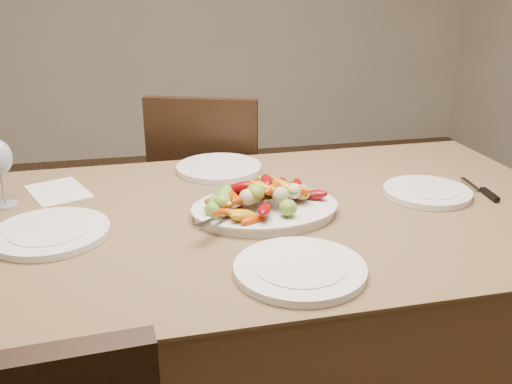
{
  "coord_description": "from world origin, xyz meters",
  "views": [
    {
      "loc": [
        -0.2,
        -1.45,
        1.37
      ],
      "look_at": [
        0.1,
        -0.05,
        0.82
      ],
      "focal_mm": 40.0,
      "sensor_mm": 36.0,
      "label": 1
    }
  ],
  "objects_px": {
    "dining_table": "(256,330)",
    "plate_near": "(300,270)",
    "serving_platter": "(265,211)",
    "wine_glass": "(0,172)",
    "plate_left": "(50,233)",
    "chair_far": "(214,200)",
    "plate_right": "(427,192)",
    "plate_far": "(219,168)"
  },
  "relations": [
    {
      "from": "dining_table",
      "to": "plate_near",
      "type": "distance_m",
      "value": 0.52
    },
    {
      "from": "serving_platter",
      "to": "plate_near",
      "type": "distance_m",
      "value": 0.33
    },
    {
      "from": "wine_glass",
      "to": "plate_left",
      "type": "bearing_deg",
      "value": -57.9
    },
    {
      "from": "chair_far",
      "to": "plate_right",
      "type": "xyz_separation_m",
      "value": [
        0.53,
        -0.79,
        0.29
      ]
    },
    {
      "from": "chair_far",
      "to": "plate_near",
      "type": "xyz_separation_m",
      "value": [
        0.03,
        -1.16,
        0.29
      ]
    },
    {
      "from": "dining_table",
      "to": "serving_platter",
      "type": "distance_m",
      "value": 0.39
    },
    {
      "from": "chair_far",
      "to": "dining_table",
      "type": "bearing_deg",
      "value": 110.02
    },
    {
      "from": "plate_left",
      "to": "wine_glass",
      "type": "relative_size",
      "value": 1.42
    },
    {
      "from": "serving_platter",
      "to": "plate_left",
      "type": "height_order",
      "value": "serving_platter"
    },
    {
      "from": "wine_glass",
      "to": "dining_table",
      "type": "bearing_deg",
      "value": -16.33
    },
    {
      "from": "dining_table",
      "to": "wine_glass",
      "type": "bearing_deg",
      "value": 163.67
    },
    {
      "from": "plate_left",
      "to": "plate_right",
      "type": "distance_m",
      "value": 1.06
    },
    {
      "from": "dining_table",
      "to": "serving_platter",
      "type": "relative_size",
      "value": 4.76
    },
    {
      "from": "serving_platter",
      "to": "dining_table",
      "type": "bearing_deg",
      "value": 137.45
    },
    {
      "from": "dining_table",
      "to": "plate_right",
      "type": "distance_m",
      "value": 0.65
    },
    {
      "from": "serving_platter",
      "to": "plate_near",
      "type": "xyz_separation_m",
      "value": [
        0.0,
        -0.33,
        -0.0
      ]
    },
    {
      "from": "chair_far",
      "to": "plate_near",
      "type": "bearing_deg",
      "value": 111.03
    },
    {
      "from": "plate_far",
      "to": "wine_glass",
      "type": "xyz_separation_m",
      "value": [
        -0.63,
        -0.18,
        0.09
      ]
    },
    {
      "from": "dining_table",
      "to": "plate_far",
      "type": "relative_size",
      "value": 6.55
    },
    {
      "from": "serving_platter",
      "to": "plate_right",
      "type": "distance_m",
      "value": 0.5
    },
    {
      "from": "chair_far",
      "to": "serving_platter",
      "type": "relative_size",
      "value": 2.46
    },
    {
      "from": "plate_left",
      "to": "plate_near",
      "type": "relative_size",
      "value": 1.0
    },
    {
      "from": "plate_right",
      "to": "wine_glass",
      "type": "distance_m",
      "value": 1.22
    },
    {
      "from": "chair_far",
      "to": "plate_far",
      "type": "distance_m",
      "value": 0.53
    },
    {
      "from": "chair_far",
      "to": "serving_platter",
      "type": "bearing_deg",
      "value": 111.44
    },
    {
      "from": "serving_platter",
      "to": "wine_glass",
      "type": "relative_size",
      "value": 1.89
    },
    {
      "from": "dining_table",
      "to": "plate_left",
      "type": "relative_size",
      "value": 6.31
    },
    {
      "from": "plate_left",
      "to": "plate_near",
      "type": "xyz_separation_m",
      "value": [
        0.56,
        -0.31,
        0.0
      ]
    },
    {
      "from": "serving_platter",
      "to": "plate_left",
      "type": "relative_size",
      "value": 1.33
    },
    {
      "from": "serving_platter",
      "to": "plate_right",
      "type": "bearing_deg",
      "value": 5.04
    },
    {
      "from": "chair_far",
      "to": "plate_far",
      "type": "height_order",
      "value": "chair_far"
    },
    {
      "from": "dining_table",
      "to": "plate_right",
      "type": "relative_size",
      "value": 7.22
    },
    {
      "from": "serving_platter",
      "to": "plate_far",
      "type": "distance_m",
      "value": 0.4
    },
    {
      "from": "plate_right",
      "to": "plate_near",
      "type": "height_order",
      "value": "same"
    },
    {
      "from": "plate_left",
      "to": "plate_near",
      "type": "height_order",
      "value": "same"
    },
    {
      "from": "plate_near",
      "to": "wine_glass",
      "type": "relative_size",
      "value": 1.43
    },
    {
      "from": "chair_far",
      "to": "serving_platter",
      "type": "xyz_separation_m",
      "value": [
        0.03,
        -0.83,
        0.3
      ]
    },
    {
      "from": "plate_left",
      "to": "plate_far",
      "type": "relative_size",
      "value": 1.04
    },
    {
      "from": "plate_right",
      "to": "plate_near",
      "type": "bearing_deg",
      "value": -143.3
    },
    {
      "from": "dining_table",
      "to": "chair_far",
      "type": "distance_m",
      "value": 0.82
    },
    {
      "from": "chair_far",
      "to": "serving_platter",
      "type": "height_order",
      "value": "chair_far"
    },
    {
      "from": "serving_platter",
      "to": "wine_glass",
      "type": "bearing_deg",
      "value": 162.69
    }
  ]
}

